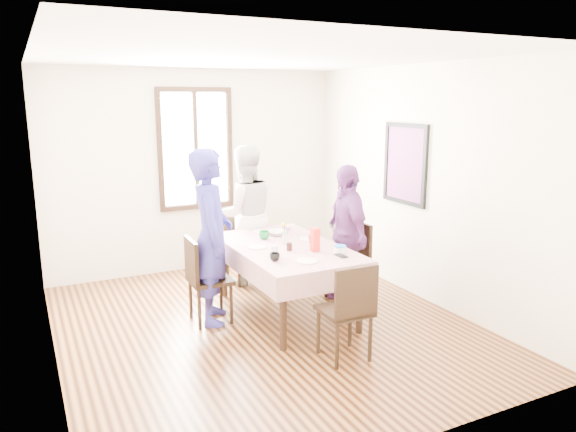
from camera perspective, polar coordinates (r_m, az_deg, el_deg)
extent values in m
plane|color=black|center=(5.77, -2.44, -11.38)|extent=(4.50, 4.50, 0.00)
plane|color=#F0E3C7|center=(7.47, -9.64, 4.66)|extent=(4.00, 0.00, 4.00)
plane|color=#F0E3C7|center=(6.44, 13.93, 3.29)|extent=(0.00, 4.50, 4.50)
cube|color=black|center=(7.41, -9.68, 6.94)|extent=(1.02, 0.06, 1.62)
cube|color=white|center=(7.42, -9.70, 6.95)|extent=(0.90, 0.02, 1.50)
cube|color=red|center=(6.63, 12.21, 5.36)|extent=(0.04, 0.76, 0.96)
cube|color=black|center=(5.96, -0.22, -6.74)|extent=(0.97, 1.72, 0.75)
cube|color=#570011|center=(5.84, -0.22, -3.21)|extent=(1.09, 1.84, 0.01)
cube|color=black|center=(5.78, -8.19, -6.62)|extent=(0.43, 0.43, 0.91)
cube|color=black|center=(6.36, 6.14, -4.82)|extent=(0.43, 0.43, 0.91)
cube|color=black|center=(6.97, -4.54, -3.26)|extent=(0.45, 0.45, 0.91)
cube|color=black|center=(4.96, 5.95, -9.81)|extent=(0.43, 0.43, 0.91)
imported|color=navy|center=(5.66, -8.12, -2.19)|extent=(0.63, 0.77, 1.83)
imported|color=beige|center=(6.85, -4.54, 0.10)|extent=(0.92, 0.75, 1.76)
imported|color=#673273|center=(6.25, 6.04, -1.85)|extent=(0.55, 0.99, 1.59)
imported|color=black|center=(5.30, -1.40, -4.32)|extent=(0.12, 0.12, 0.08)
imported|color=red|center=(5.90, 2.58, -2.54)|extent=(0.14, 0.14, 0.09)
imported|color=#0C7226|center=(6.12, -2.52, -2.01)|extent=(0.15, 0.15, 0.09)
imported|color=white|center=(6.29, -1.17, -1.78)|extent=(0.27, 0.27, 0.05)
cube|color=red|center=(5.62, 2.85, -2.51)|extent=(0.08, 0.08, 0.24)
cylinder|color=white|center=(5.61, 5.48, -3.51)|extent=(0.13, 0.13, 0.06)
cylinder|color=black|center=(5.65, 0.14, -3.24)|extent=(0.06, 0.06, 0.08)
cylinder|color=silver|center=(5.50, -1.39, -3.60)|extent=(0.07, 0.07, 0.10)
cube|color=black|center=(5.49, 5.60, -4.17)|extent=(0.08, 0.15, 0.01)
cylinder|color=silver|center=(5.87, -0.27, -2.44)|extent=(0.06, 0.06, 0.12)
cylinder|color=white|center=(5.79, -3.27, -3.26)|extent=(0.20, 0.20, 0.01)
cylinder|color=white|center=(6.11, 2.13, -2.41)|extent=(0.20, 0.20, 0.01)
cylinder|color=white|center=(6.44, -2.80, -1.64)|extent=(0.20, 0.20, 0.01)
cylinder|color=white|center=(5.28, 2.00, -4.77)|extent=(0.20, 0.20, 0.01)
cylinder|color=blue|center=(5.60, 5.48, -3.15)|extent=(0.12, 0.12, 0.01)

